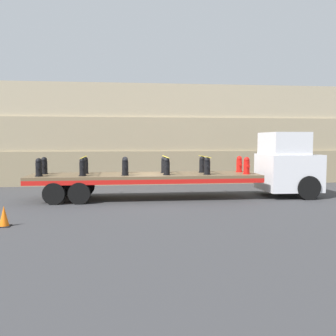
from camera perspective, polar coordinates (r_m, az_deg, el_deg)
ground_plane at (r=17.72m, az=-3.44°, el=-4.68°), size 120.00×120.00×0.00m
rock_cliff at (r=24.48m, az=-4.41°, el=5.10°), size 60.00×3.30×6.23m
truck_cab at (r=19.28m, az=17.95°, el=0.45°), size 2.55×2.70×3.13m
flatbed_trailer at (r=17.57m, az=-5.82°, el=-1.63°), size 10.63×2.66×1.16m
fire_hydrant_black_near_0 at (r=17.36m, az=-19.08°, el=0.07°), size 0.35×0.57×0.80m
fire_hydrant_black_far_0 at (r=18.46m, az=-18.34°, el=0.32°), size 0.35×0.57×0.80m
fire_hydrant_black_near_1 at (r=17.06m, az=-12.89°, el=0.12°), size 0.35×0.57×0.80m
fire_hydrant_black_far_1 at (r=18.18m, az=-12.51°, el=0.37°), size 0.35×0.57×0.80m
fire_hydrant_black_near_2 at (r=16.96m, az=-6.54°, el=0.18°), size 0.35×0.57×0.80m
fire_hydrant_black_far_2 at (r=18.08m, az=-6.55°, el=0.43°), size 0.35×0.57×0.80m
fire_hydrant_black_near_3 at (r=17.07m, az=-0.20°, el=0.23°), size 0.35×0.57×0.80m
fire_hydrant_black_far_3 at (r=18.19m, az=-0.60°, el=0.48°), size 0.35×0.57×0.80m
fire_hydrant_black_near_4 at (r=17.38m, az=5.99°, el=0.28°), size 0.35×0.57×0.80m
fire_hydrant_black_far_4 at (r=18.48m, az=5.22°, el=0.52°), size 0.35×0.57×0.80m
fire_hydrant_red_near_5 at (r=17.89m, az=11.89°, el=0.32°), size 0.35×0.57×0.80m
fire_hydrant_red_far_5 at (r=18.96m, az=10.81°, el=0.56°), size 0.35×0.57×0.80m
cargo_strap_rear at (r=17.59m, az=-12.71°, el=1.62°), size 0.05×2.76×0.01m
cargo_strap_middle at (r=17.60m, az=-0.40°, el=1.73°), size 0.05×2.76×0.01m
cargo_strap_front at (r=17.91m, az=5.61°, el=1.75°), size 0.05×2.76×0.01m
traffic_cone at (r=13.10m, az=-23.71°, el=-6.76°), size 0.39×0.39×0.67m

